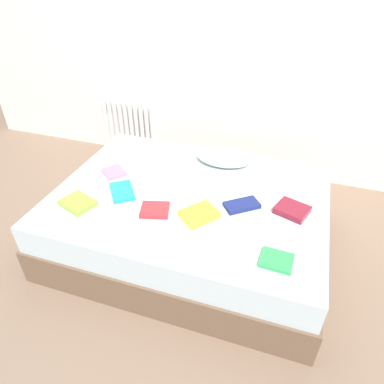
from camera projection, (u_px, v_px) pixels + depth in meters
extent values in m
plane|color=#7F6651|center=(190.00, 243.00, 2.84)|extent=(8.00, 8.00, 0.00)
cube|color=silver|center=(238.00, 27.00, 3.07)|extent=(6.00, 0.10, 2.80)
cube|color=brown|center=(190.00, 230.00, 2.76)|extent=(2.00, 1.50, 0.28)
cube|color=silver|center=(190.00, 205.00, 2.61)|extent=(1.96, 1.46, 0.22)
cylinder|color=white|center=(106.00, 120.00, 3.91)|extent=(0.04, 0.04, 0.53)
cylinder|color=white|center=(111.00, 121.00, 3.89)|extent=(0.04, 0.04, 0.53)
cylinder|color=white|center=(116.00, 122.00, 3.87)|extent=(0.04, 0.04, 0.53)
cylinder|color=white|center=(121.00, 123.00, 3.86)|extent=(0.04, 0.04, 0.53)
cylinder|color=white|center=(126.00, 123.00, 3.84)|extent=(0.04, 0.04, 0.53)
cylinder|color=white|center=(131.00, 124.00, 3.82)|extent=(0.04, 0.04, 0.53)
cylinder|color=white|center=(136.00, 125.00, 3.81)|extent=(0.04, 0.04, 0.53)
cylinder|color=white|center=(142.00, 126.00, 3.79)|extent=(0.04, 0.04, 0.53)
cylinder|color=white|center=(147.00, 126.00, 3.78)|extent=(0.04, 0.04, 0.53)
cylinder|color=white|center=(152.00, 127.00, 3.76)|extent=(0.04, 0.04, 0.53)
cube|color=white|center=(126.00, 102.00, 3.69)|extent=(0.61, 0.04, 0.04)
cube|color=white|center=(131.00, 144.00, 3.98)|extent=(0.61, 0.04, 0.04)
ellipsoid|color=white|center=(224.00, 157.00, 2.88)|extent=(0.46, 0.31, 0.11)
cube|color=navy|center=(242.00, 205.00, 2.41)|extent=(0.27, 0.25, 0.03)
cube|color=teal|center=(122.00, 191.00, 2.55)|extent=(0.27, 0.29, 0.03)
cube|color=green|center=(277.00, 260.00, 1.99)|extent=(0.19, 0.17, 0.02)
cube|color=red|center=(155.00, 210.00, 2.36)|extent=(0.23, 0.21, 0.03)
cube|color=yellow|center=(199.00, 214.00, 2.31)|extent=(0.28, 0.29, 0.05)
cube|color=white|center=(177.00, 186.00, 2.60)|extent=(0.25, 0.24, 0.04)
cube|color=#8CC638|center=(78.00, 203.00, 2.42)|extent=(0.27, 0.24, 0.04)
cube|color=maroon|center=(292.00, 210.00, 2.35)|extent=(0.26, 0.24, 0.04)
cube|color=pink|center=(114.00, 172.00, 2.77)|extent=(0.24, 0.23, 0.03)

